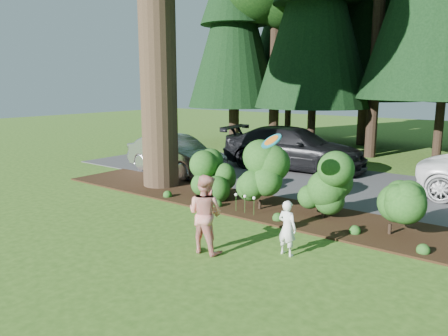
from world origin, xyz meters
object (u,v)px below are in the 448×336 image
(child, at_px, (287,228))
(car_silver_wagon, at_px, (175,155))
(adult, at_px, (205,214))
(car_dark_suv, at_px, (293,148))
(frisbee, at_px, (271,141))

(child, bearing_deg, car_silver_wagon, -25.03)
(adult, bearing_deg, car_dark_suv, -75.83)
(car_dark_suv, relative_size, adult, 3.56)
(car_dark_suv, distance_m, adult, 9.78)
(car_silver_wagon, distance_m, adult, 8.35)
(frisbee, bearing_deg, car_dark_suv, 115.70)
(child, bearing_deg, frisbee, -19.26)
(car_silver_wagon, bearing_deg, car_dark_suv, -33.68)
(car_silver_wagon, distance_m, child, 9.00)
(car_silver_wagon, height_order, adult, adult)
(adult, bearing_deg, child, -152.25)
(child, relative_size, frisbee, 2.16)
(car_silver_wagon, relative_size, child, 3.83)
(adult, bearing_deg, frisbee, -129.89)
(car_dark_suv, xyz_separation_m, adult, (3.03, -9.29, -0.06))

